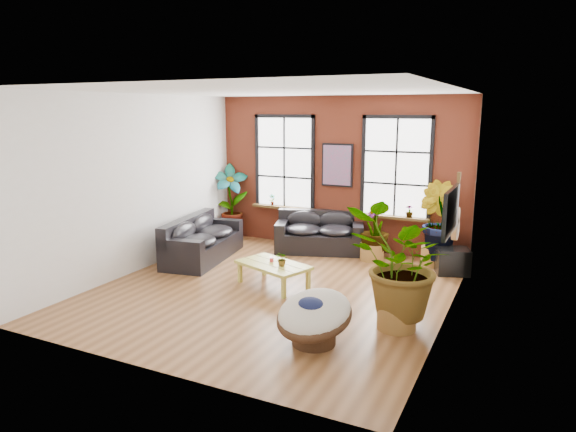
# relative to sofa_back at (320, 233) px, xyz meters

# --- Properties ---
(room) EXTENTS (6.04, 6.54, 3.54)m
(room) POSITION_rel_sofa_back_xyz_m (0.25, -2.66, 1.34)
(room) COLOR brown
(room) RESTS_ON ground
(sofa_back) EXTENTS (2.16, 1.53, 0.90)m
(sofa_back) POSITION_rel_sofa_back_xyz_m (0.00, 0.00, 0.00)
(sofa_back) COLOR black
(sofa_back) RESTS_ON ground
(sofa_left) EXTENTS (1.32, 2.41, 0.90)m
(sofa_left) POSITION_rel_sofa_back_xyz_m (-2.07, -1.74, 0.00)
(sofa_left) COLOR black
(sofa_left) RESTS_ON ground
(coffee_table) EXTENTS (1.52, 1.17, 0.52)m
(coffee_table) POSITION_rel_sofa_back_xyz_m (0.15, -2.62, -0.03)
(coffee_table) COLOR gold
(coffee_table) RESTS_ON ground
(papasan_chair) EXTENTS (1.29, 1.30, 0.79)m
(papasan_chair) POSITION_rel_sofa_back_xyz_m (1.75, -4.50, 0.00)
(papasan_chair) COLOR #3E2616
(papasan_chair) RESTS_ON ground
(poster) EXTENTS (0.74, 0.06, 0.98)m
(poster) POSITION_rel_sofa_back_xyz_m (0.25, 0.37, 1.54)
(poster) COLOR black
(poster) RESTS_ON room
(tv_wall_unit) EXTENTS (0.13, 1.86, 1.20)m
(tv_wall_unit) POSITION_rel_sofa_back_xyz_m (3.19, -2.21, 1.13)
(tv_wall_unit) COLOR black
(tv_wall_unit) RESTS_ON room
(media_box) EXTENTS (0.75, 0.69, 0.51)m
(media_box) POSITION_rel_sofa_back_xyz_m (3.01, -0.44, -0.15)
(media_box) COLOR black
(media_box) RESTS_ON ground
(pot_back_left) EXTENTS (0.62, 0.62, 0.36)m
(pot_back_left) POSITION_rel_sofa_back_xyz_m (-2.44, 0.11, -0.23)
(pot_back_left) COLOR olive
(pot_back_left) RESTS_ON ground
(pot_back_right) EXTENTS (0.65, 0.65, 0.39)m
(pot_back_right) POSITION_rel_sofa_back_xyz_m (2.58, -0.02, -0.21)
(pot_back_right) COLOR olive
(pot_back_right) RESTS_ON ground
(pot_right_wall) EXTENTS (0.72, 0.72, 0.43)m
(pot_right_wall) POSITION_rel_sofa_back_xyz_m (2.66, -3.49, -0.19)
(pot_right_wall) COLOR olive
(pot_right_wall) RESTS_ON ground
(pot_mid) EXTENTS (0.60, 0.60, 0.37)m
(pot_mid) POSITION_rel_sofa_back_xyz_m (1.31, -0.22, -0.22)
(pot_mid) COLOR olive
(pot_mid) RESTS_ON ground
(floor_plant_back_left) EXTENTS (1.09, 1.03, 1.72)m
(floor_plant_back_left) POSITION_rel_sofa_back_xyz_m (-2.45, 0.10, 0.60)
(floor_plant_back_left) COLOR #144D1F
(floor_plant_back_left) RESTS_ON ground
(floor_plant_back_right) EXTENTS (1.13, 1.12, 1.61)m
(floor_plant_back_right) POSITION_rel_sofa_back_xyz_m (2.61, -0.01, 0.55)
(floor_plant_back_right) COLOR #144D1F
(floor_plant_back_right) RESTS_ON ground
(floor_plant_right_wall) EXTENTS (1.92, 1.96, 1.65)m
(floor_plant_right_wall) POSITION_rel_sofa_back_xyz_m (2.68, -3.49, 0.58)
(floor_plant_right_wall) COLOR #144D1F
(floor_plant_right_wall) RESTS_ON ground
(floor_plant_mid) EXTENTS (0.83, 0.83, 1.10)m
(floor_plant_mid) POSITION_rel_sofa_back_xyz_m (1.34, -0.18, 0.28)
(floor_plant_mid) COLOR #144D1F
(floor_plant_mid) RESTS_ON ground
(table_plant) EXTENTS (0.29, 0.27, 0.26)m
(table_plant) POSITION_rel_sofa_back_xyz_m (0.37, -2.68, 0.15)
(table_plant) COLOR #144D1F
(table_plant) RESTS_ON coffee_table
(sill_plant_left) EXTENTS (0.17, 0.17, 0.27)m
(sill_plant_left) POSITION_rel_sofa_back_xyz_m (-1.40, 0.32, 0.63)
(sill_plant_left) COLOR #144D1F
(sill_plant_left) RESTS_ON room
(sill_plant_right) EXTENTS (0.19, 0.19, 0.27)m
(sill_plant_right) POSITION_rel_sofa_back_xyz_m (1.95, 0.32, 0.63)
(sill_plant_right) COLOR #144D1F
(sill_plant_right) RESTS_ON room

